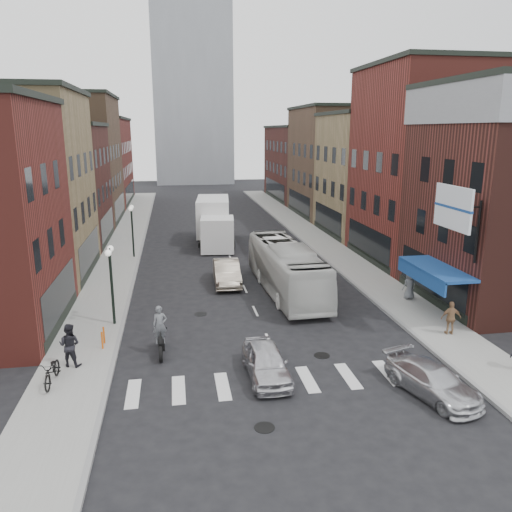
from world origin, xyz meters
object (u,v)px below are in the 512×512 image
(billboard_sign, at_px, (454,209))
(ped_right_b, at_px, (451,318))
(curb_car, at_px, (432,381))
(parked_bicycle, at_px, (52,371))
(transit_bus, at_px, (286,268))
(ped_right_c, at_px, (409,285))
(streetlamp_far, at_px, (132,221))
(bike_rack, at_px, (103,338))
(motorcycle_rider, at_px, (160,332))
(sedan_left_near, at_px, (266,362))
(streetlamp_near, at_px, (111,271))
(ped_left_solo, at_px, (69,345))
(box_truck, at_px, (214,222))
(sedan_left_far, at_px, (227,273))

(billboard_sign, bearing_deg, ped_right_b, -82.80)
(curb_car, height_order, parked_bicycle, curb_car)
(transit_bus, distance_m, ped_right_c, 7.27)
(streetlamp_far, distance_m, parked_bicycle, 20.14)
(streetlamp_far, xyz_separation_m, bike_rack, (-0.20, -16.70, -2.36))
(motorcycle_rider, height_order, ped_right_c, motorcycle_rider)
(streetlamp_far, xyz_separation_m, sedan_left_near, (6.60, -20.55, -2.25))
(billboard_sign, height_order, bike_rack, billboard_sign)
(streetlamp_near, height_order, ped_left_solo, streetlamp_near)
(sedan_left_near, bearing_deg, box_truck, 88.85)
(streetlamp_far, relative_size, curb_car, 1.00)
(streetlamp_far, height_order, curb_car, streetlamp_far)
(billboard_sign, relative_size, ped_right_c, 2.23)
(motorcycle_rider, bearing_deg, streetlamp_near, 118.26)
(sedan_left_near, bearing_deg, streetlamp_near, 134.08)
(sedan_left_near, bearing_deg, ped_right_b, 13.86)
(bike_rack, distance_m, sedan_left_far, 11.12)
(transit_bus, bearing_deg, sedan_left_far, 144.03)
(streetlamp_far, bearing_deg, motorcycle_rider, -82.29)
(streetlamp_near, bearing_deg, ped_left_solo, -105.89)
(sedan_left_far, relative_size, ped_right_b, 2.81)
(sedan_left_near, bearing_deg, streetlamp_far, 106.65)
(bike_rack, bearing_deg, billboard_sign, -2.83)
(box_truck, distance_m, sedan_left_far, 11.81)
(transit_bus, height_order, ped_right_c, transit_bus)
(streetlamp_near, xyz_separation_m, sedan_left_far, (6.40, 6.25, -2.15))
(billboard_sign, distance_m, sedan_left_far, 14.69)
(box_truck, bearing_deg, motorcycle_rider, -95.22)
(motorcycle_rider, bearing_deg, box_truck, 74.49)
(sedan_left_near, xyz_separation_m, parked_bicycle, (-8.28, 0.60, -0.00))
(sedan_left_near, distance_m, sedan_left_far, 12.80)
(billboard_sign, bearing_deg, streetlamp_near, 167.65)
(billboard_sign, relative_size, motorcycle_rider, 1.63)
(streetlamp_near, xyz_separation_m, curb_car, (12.47, -8.93, -2.32))
(transit_bus, height_order, curb_car, transit_bus)
(streetlamp_far, relative_size, box_truck, 0.45)
(curb_car, bearing_deg, ped_right_b, 37.49)
(streetlamp_near, bearing_deg, curb_car, -35.61)
(bike_rack, bearing_deg, sedan_left_near, -29.49)
(ped_right_b, bearing_deg, streetlamp_far, -39.50)
(bike_rack, relative_size, ped_right_b, 0.49)
(parked_bicycle, relative_size, ped_right_c, 1.18)
(streetlamp_near, bearing_deg, billboard_sign, -12.35)
(billboard_sign, bearing_deg, box_truck, 113.59)
(motorcycle_rider, relative_size, sedan_left_near, 0.58)
(sedan_left_far, xyz_separation_m, ped_right_b, (9.65, -10.26, 0.21))
(ped_right_b, relative_size, ped_right_c, 0.99)
(motorcycle_rider, distance_m, sedan_left_far, 10.74)
(streetlamp_near, relative_size, bike_rack, 5.14)
(sedan_left_far, height_order, ped_right_c, ped_right_c)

